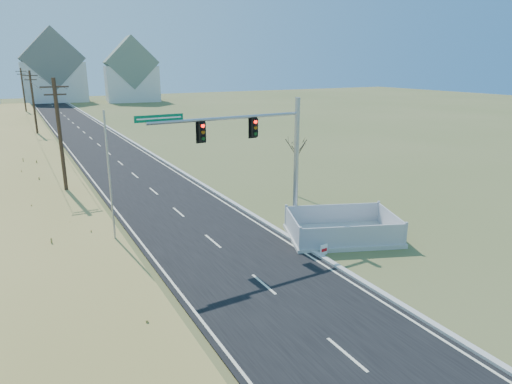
# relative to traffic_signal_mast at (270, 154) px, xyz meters

# --- Properties ---
(ground) EXTENTS (260.00, 260.00, 0.00)m
(ground) POSITION_rel_traffic_signal_mast_xyz_m (-3.66, -3.87, -4.84)
(ground) COLOR #525C2C
(ground) RESTS_ON ground
(road) EXTENTS (8.00, 180.00, 0.06)m
(road) POSITION_rel_traffic_signal_mast_xyz_m (-3.66, 46.13, -4.81)
(road) COLOR black
(road) RESTS_ON ground
(curb) EXTENTS (0.30, 180.00, 0.18)m
(curb) POSITION_rel_traffic_signal_mast_xyz_m (0.49, 46.13, -4.75)
(curb) COLOR #B2AFA8
(curb) RESTS_ON ground
(utility_pole_near) EXTENTS (1.80, 0.26, 9.00)m
(utility_pole_near) POSITION_rel_traffic_signal_mast_xyz_m (-10.16, 11.13, -0.16)
(utility_pole_near) COLOR #422D1E
(utility_pole_near) RESTS_ON ground
(utility_pole_mid) EXTENTS (1.80, 0.26, 9.00)m
(utility_pole_mid) POSITION_rel_traffic_signal_mast_xyz_m (-10.16, 41.13, -0.16)
(utility_pole_mid) COLOR #422D1E
(utility_pole_mid) RESTS_ON ground
(utility_pole_far) EXTENTS (1.80, 0.26, 9.00)m
(utility_pole_far) POSITION_rel_traffic_signal_mast_xyz_m (-10.16, 71.13, -0.16)
(utility_pole_far) COLOR #422D1E
(utility_pole_far) RESTS_ON ground
(condo_n) EXTENTS (15.27, 10.20, 18.54)m
(condo_n) POSITION_rel_traffic_signal_mast_xyz_m (-1.66, 108.13, 2.77)
(condo_n) COLOR silver
(condo_n) RESTS_ON ground
(condo_ne) EXTENTS (14.12, 10.51, 16.52)m
(condo_ne) POSITION_rel_traffic_signal_mast_xyz_m (16.34, 100.13, 2.00)
(condo_ne) COLOR silver
(condo_ne) RESTS_ON ground
(traffic_signal_mast) EXTENTS (10.06, 0.89, 8.01)m
(traffic_signal_mast) POSITION_rel_traffic_signal_mast_xyz_m (0.00, 0.00, 0.00)
(traffic_signal_mast) COLOR #9EA0A5
(traffic_signal_mast) RESTS_ON ground
(fence_enclosure) EXTENTS (7.36, 6.22, 1.43)m
(fence_enclosure) POSITION_rel_traffic_signal_mast_xyz_m (3.34, -2.81, -4.56)
(fence_enclosure) COLOR #B7B5AD
(fence_enclosure) RESTS_ON ground
(open_sign) EXTENTS (0.49, 0.12, 0.60)m
(open_sign) POSITION_rel_traffic_signal_mast_xyz_m (0.84, -4.42, -4.52)
(open_sign) COLOR white
(open_sign) RESTS_ON ground
(flagpole) EXTENTS (0.35, 0.35, 7.80)m
(flagpole) POSITION_rel_traffic_signal_mast_xyz_m (-9.08, 0.10, -1.73)
(flagpole) COLOR #B7B5AD
(flagpole) RESTS_ON ground
(bare_tree) EXTENTS (1.81, 1.81, 4.79)m
(bare_tree) POSITION_rel_traffic_signal_mast_xyz_m (5.70, 5.80, -0.98)
(bare_tree) COLOR #4C3F33
(bare_tree) RESTS_ON ground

